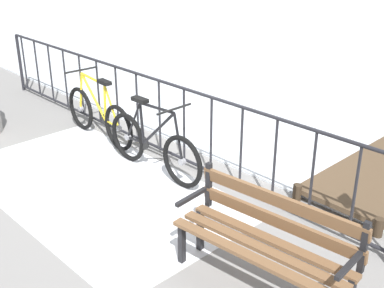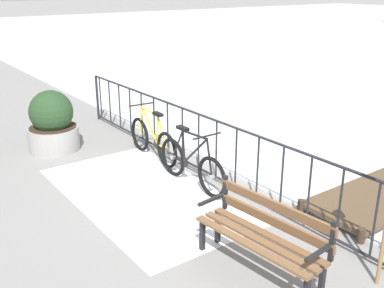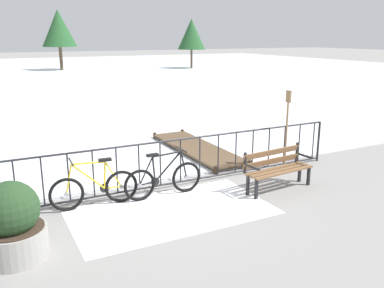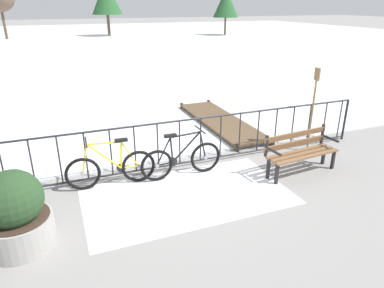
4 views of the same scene
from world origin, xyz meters
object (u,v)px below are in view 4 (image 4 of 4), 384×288
at_px(bicycle_second, 182,160).
at_px(planter_with_shrub, 16,213).
at_px(bicycle_near_railing, 111,168).
at_px(park_bench, 300,149).
at_px(oar_upright, 313,105).

relative_size(bicycle_second, planter_with_shrub, 1.43).
bearing_deg(bicycle_near_railing, park_bench, -12.48).
xyz_separation_m(bicycle_near_railing, bicycle_second, (1.39, -0.13, 0.00)).
bearing_deg(bicycle_near_railing, oar_upright, 0.23).
relative_size(bicycle_near_railing, planter_with_shrub, 1.43).
distance_m(park_bench, oar_upright, 1.41).
bearing_deg(bicycle_near_railing, planter_with_shrub, -139.54).
height_order(bicycle_near_railing, oar_upright, oar_upright).
xyz_separation_m(planter_with_shrub, oar_upright, (6.22, 1.34, 0.60)).
relative_size(bicycle_second, oar_upright, 0.86).
height_order(bicycle_near_railing, planter_with_shrub, planter_with_shrub).
relative_size(bicycle_second, park_bench, 1.04).
xyz_separation_m(bicycle_near_railing, oar_upright, (4.67, 0.02, 0.77)).
distance_m(bicycle_near_railing, oar_upright, 4.73).
bearing_deg(bicycle_second, bicycle_near_railing, 174.78).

